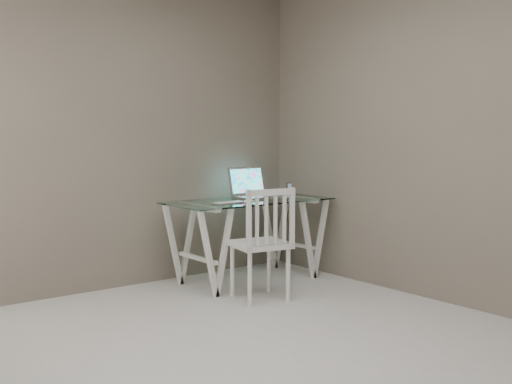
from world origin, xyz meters
TOP-DOWN VIEW (x-y plane):
  - room at (-0.06, 0.02)m, footprint 4.50×4.52m
  - desk at (1.20, 1.73)m, footprint 1.50×0.70m
  - chair at (0.88, 1.11)m, footprint 0.50×0.50m
  - laptop at (1.38, 1.90)m, footprint 0.40×0.35m
  - keyboard at (0.91, 1.63)m, footprint 0.30×0.13m
  - mouse at (1.03, 1.51)m, footprint 0.11×0.07m
  - phone_dock at (1.71, 1.75)m, footprint 0.07×0.07m

SIDE VIEW (x-z plane):
  - desk at x=1.20m, z-range 0.01..0.76m
  - chair at x=0.88m, z-range 0.05..0.97m
  - keyboard at x=0.91m, z-range 0.75..0.75m
  - mouse at x=1.03m, z-range 0.75..0.78m
  - phone_dock at x=1.71m, z-range 0.72..0.85m
  - laptop at x=1.38m, z-range 0.67..0.95m
  - room at x=-0.06m, z-range 0.36..3.07m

